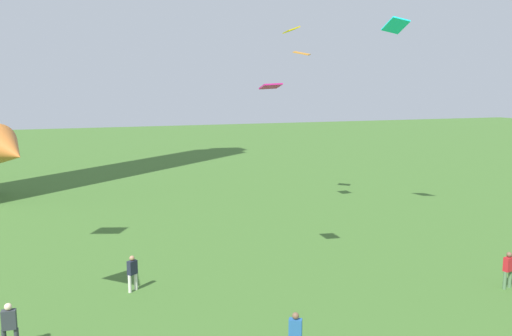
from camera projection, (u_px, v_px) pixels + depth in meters
The scene contains 9 objects.
person_0 at pixel (132, 271), 22.86m from camera, with size 0.48×0.44×1.61m.
person_1 at pixel (9, 325), 17.51m from camera, with size 0.54×0.30×1.74m.
person_2 at pixel (508, 268), 23.16m from camera, with size 0.52×0.32×1.68m.
person_3 at pixel (295, 333), 17.05m from camera, with size 0.49×0.43×1.63m.
kite_flying_1 at pixel (302, 53), 38.31m from camera, with size 1.43×1.36×0.39m.
kite_flying_2 at pixel (8, 150), 18.40m from camera, with size 2.33×2.73×1.80m.
kite_flying_3 at pixel (291, 30), 33.67m from camera, with size 0.90×1.25×0.41m.
kite_flying_4 at pixel (271, 86), 23.57m from camera, with size 1.04×1.34×0.29m.
kite_flying_6 at pixel (396, 25), 32.55m from camera, with size 1.35×1.83×0.92m.
Camera 1 is at (-9.64, -4.43, 8.81)m, focal length 36.74 mm.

